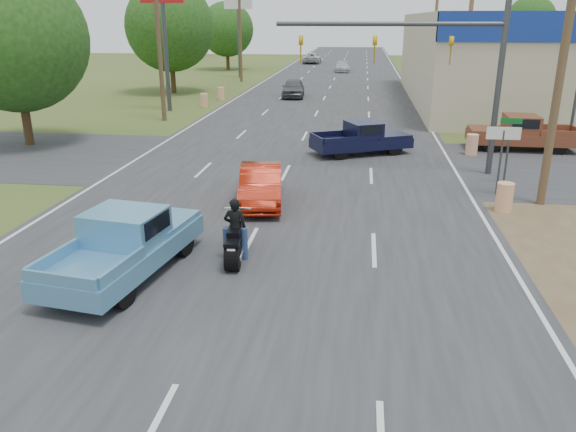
# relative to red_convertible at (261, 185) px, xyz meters

# --- Properties ---
(main_road) EXTENTS (15.00, 180.00, 0.02)m
(main_road) POSITION_rel_red_convertible_xyz_m (0.31, 28.24, -0.66)
(main_road) COLOR #2D2D30
(main_road) RESTS_ON ground
(cross_road) EXTENTS (120.00, 10.00, 0.02)m
(cross_road) POSITION_rel_red_convertible_xyz_m (0.31, 6.24, -0.66)
(cross_road) COLOR #2D2D30
(cross_road) RESTS_ON ground
(utility_pole_1) EXTENTS (2.00, 0.28, 10.00)m
(utility_pole_1) POSITION_rel_red_convertible_xyz_m (9.81, 1.24, 4.64)
(utility_pole_1) COLOR #4C3823
(utility_pole_1) RESTS_ON ground
(utility_pole_2) EXTENTS (2.00, 0.28, 10.00)m
(utility_pole_2) POSITION_rel_red_convertible_xyz_m (9.81, 19.24, 4.64)
(utility_pole_2) COLOR #4C3823
(utility_pole_2) RESTS_ON ground
(utility_pole_3) EXTENTS (2.00, 0.28, 10.00)m
(utility_pole_3) POSITION_rel_red_convertible_xyz_m (9.81, 37.24, 4.64)
(utility_pole_3) COLOR #4C3823
(utility_pole_3) RESTS_ON ground
(utility_pole_5) EXTENTS (2.00, 0.28, 10.00)m
(utility_pole_5) POSITION_rel_red_convertible_xyz_m (-9.19, 16.24, 4.64)
(utility_pole_5) COLOR #4C3823
(utility_pole_5) RESTS_ON ground
(utility_pole_6) EXTENTS (2.00, 0.28, 10.00)m
(utility_pole_6) POSITION_rel_red_convertible_xyz_m (-9.19, 40.24, 4.64)
(utility_pole_6) COLOR #4C3823
(utility_pole_6) RESTS_ON ground
(tree_0) EXTENTS (7.14, 7.14, 8.84)m
(tree_0) POSITION_rel_red_convertible_xyz_m (-13.69, 8.24, 4.59)
(tree_0) COLOR #422D19
(tree_0) RESTS_ON ground
(tree_1) EXTENTS (7.56, 7.56, 9.36)m
(tree_1) POSITION_rel_red_convertible_xyz_m (-13.19, 30.24, 4.90)
(tree_1) COLOR #422D19
(tree_1) RESTS_ON ground
(tree_2) EXTENTS (6.72, 6.72, 8.32)m
(tree_2) POSITION_rel_red_convertible_xyz_m (-13.89, 54.24, 4.28)
(tree_2) COLOR #422D19
(tree_2) RESTS_ON ground
(tree_5) EXTENTS (7.98, 7.98, 9.88)m
(tree_5) POSITION_rel_red_convertible_xyz_m (30.31, 83.24, 5.21)
(tree_5) COLOR #422D19
(tree_5) RESTS_ON ground
(tree_6) EXTENTS (8.82, 8.82, 10.92)m
(tree_6) POSITION_rel_red_convertible_xyz_m (-29.69, 83.24, 5.83)
(tree_6) COLOR #422D19
(tree_6) RESTS_ON ground
(barrel_0) EXTENTS (0.56, 0.56, 1.00)m
(barrel_0) POSITION_rel_red_convertible_xyz_m (8.31, 0.24, -0.17)
(barrel_0) COLOR orange
(barrel_0) RESTS_ON ground
(barrel_1) EXTENTS (0.56, 0.56, 1.00)m
(barrel_1) POSITION_rel_red_convertible_xyz_m (8.71, 8.74, -0.17)
(barrel_1) COLOR orange
(barrel_1) RESTS_ON ground
(barrel_2) EXTENTS (0.56, 0.56, 1.00)m
(barrel_2) POSITION_rel_red_convertible_xyz_m (-8.19, 22.24, -0.17)
(barrel_2) COLOR orange
(barrel_2) RESTS_ON ground
(barrel_3) EXTENTS (0.56, 0.56, 1.00)m
(barrel_3) POSITION_rel_red_convertible_xyz_m (-7.89, 26.24, -0.17)
(barrel_3) COLOR orange
(barrel_3) RESTS_ON ground
(pole_sign_left_near) EXTENTS (3.00, 0.35, 9.20)m
(pole_sign_left_near) POSITION_rel_red_convertible_xyz_m (-10.19, 20.24, 6.50)
(pole_sign_left_near) COLOR #3F3F44
(pole_sign_left_near) RESTS_ON ground
(pole_sign_left_far) EXTENTS (3.00, 0.35, 9.20)m
(pole_sign_left_far) POSITION_rel_red_convertible_xyz_m (-10.19, 44.24, 6.50)
(pole_sign_left_far) COLOR #3F3F44
(pole_sign_left_far) RESTS_ON ground
(lane_sign) EXTENTS (1.20, 0.08, 2.52)m
(lane_sign) POSITION_rel_red_convertible_xyz_m (8.51, 2.24, 1.23)
(lane_sign) COLOR #3F3F44
(lane_sign) RESTS_ON ground
(street_name_sign) EXTENTS (0.80, 0.08, 2.61)m
(street_name_sign) POSITION_rel_red_convertible_xyz_m (9.11, 3.74, 0.94)
(street_name_sign) COLOR #3F3F44
(street_name_sign) RESTS_ON ground
(signal_mast) EXTENTS (9.12, 0.40, 7.00)m
(signal_mast) POSITION_rel_red_convertible_xyz_m (6.13, 5.24, 4.13)
(signal_mast) COLOR #3F3F44
(signal_mast) RESTS_ON ground
(red_convertible) EXTENTS (2.00, 4.25, 1.35)m
(red_convertible) POSITION_rel_red_convertible_xyz_m (0.00, 0.00, 0.00)
(red_convertible) COLOR #911606
(red_convertible) RESTS_ON ground
(motorcycle) EXTENTS (0.75, 2.43, 1.23)m
(motorcycle) POSITION_rel_red_convertible_xyz_m (0.18, -4.97, -0.13)
(motorcycle) COLOR black
(motorcycle) RESTS_ON ground
(rider) EXTENTS (0.63, 0.45, 1.64)m
(rider) POSITION_rel_red_convertible_xyz_m (0.17, -4.90, 0.15)
(rider) COLOR black
(rider) RESTS_ON ground
(blue_pickup) EXTENTS (2.72, 5.35, 1.70)m
(blue_pickup) POSITION_rel_red_convertible_xyz_m (-2.35, -6.10, 0.18)
(blue_pickup) COLOR black
(blue_pickup) RESTS_ON ground
(navy_pickup) EXTENTS (5.03, 3.69, 1.56)m
(navy_pickup) POSITION_rel_red_convertible_xyz_m (3.54, 8.27, 0.12)
(navy_pickup) COLOR black
(navy_pickup) RESTS_ON ground
(brown_pickup) EXTENTS (5.24, 2.14, 1.72)m
(brown_pickup) POSITION_rel_red_convertible_xyz_m (11.23, 10.24, 0.19)
(brown_pickup) COLOR black
(brown_pickup) RESTS_ON ground
(distant_car_grey) EXTENTS (2.10, 4.56, 1.51)m
(distant_car_grey) POSITION_rel_red_convertible_xyz_m (-2.32, 28.53, 0.08)
(distant_car_grey) COLOR #4D4D51
(distant_car_grey) RESTS_ON ground
(distant_car_silver) EXTENTS (2.01, 4.35, 1.23)m
(distant_car_silver) POSITION_rel_red_convertible_xyz_m (0.80, 52.98, -0.06)
(distant_car_silver) COLOR #BBBAC0
(distant_car_silver) RESTS_ON ground
(distant_car_white) EXTENTS (2.53, 5.39, 1.49)m
(distant_car_white) POSITION_rel_red_convertible_xyz_m (-4.15, 66.59, 0.07)
(distant_car_white) COLOR #BCBCBC
(distant_car_white) RESTS_ON ground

